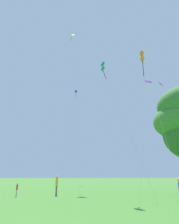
{
  "coord_description": "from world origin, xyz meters",
  "views": [
    {
      "loc": [
        2.2,
        -5.59,
        1.79
      ],
      "look_at": [
        4.42,
        26.99,
        12.57
      ],
      "focal_mm": 31.18,
      "sensor_mm": 36.0,
      "label": 1
    }
  ],
  "objects": [
    {
      "name": "kite_red_high",
      "position": [
        20.1,
        30.2,
        18.84
      ],
      "size": [
        2.99,
        8.95,
        20.89
      ],
      "color": "red",
      "rests_on": "ground_plane"
    },
    {
      "name": "person_child_small",
      "position": [
        -3.17,
        14.02,
        0.7
      ],
      "size": [
        0.18,
        0.37,
        1.17
      ],
      "color": "gray",
      "rests_on": "ground_plane"
    },
    {
      "name": "kite_purple_streamer",
      "position": [
        12.09,
        18.7,
        13.55
      ],
      "size": [
        4.39,
        4.66,
        15.12
      ],
      "color": "purple",
      "rests_on": "ground_plane"
    },
    {
      "name": "kite_white_distant",
      "position": [
        0.73,
        28.36,
        29.79
      ],
      "size": [
        2.69,
        6.02,
        30.47
      ],
      "color": "white",
      "rests_on": "ground_plane"
    },
    {
      "name": "kite_teal_box",
      "position": [
        4.99,
        13.13,
        13.17
      ],
      "size": [
        2.99,
        5.3,
        13.92
      ],
      "color": "teal",
      "rests_on": "ground_plane"
    },
    {
      "name": "kite_blue_delta",
      "position": [
        1.58,
        44.72,
        24.42
      ],
      "size": [
        3.61,
        9.71,
        25.02
      ],
      "color": "blue",
      "rests_on": "ground_plane"
    },
    {
      "name": "kite_orange_box",
      "position": [
        11.71,
        18.65,
        18.56
      ],
      "size": [
        2.52,
        10.81,
        19.58
      ],
      "color": "orange",
      "rests_on": "ground_plane"
    },
    {
      "name": "person_in_blue_jacket",
      "position": [
        0.37,
        14.83,
        1.09
      ],
      "size": [
        0.26,
        0.58,
        1.81
      ],
      "color": "#665B4C",
      "rests_on": "ground_plane"
    }
  ]
}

